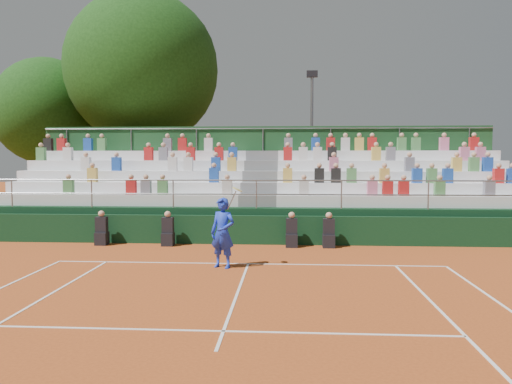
# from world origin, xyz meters

# --- Properties ---
(ground) EXTENTS (90.00, 90.00, 0.00)m
(ground) POSITION_xyz_m (0.00, 0.00, 0.00)
(ground) COLOR #B04D1D
(ground) RESTS_ON ground
(courtside_wall) EXTENTS (20.00, 0.15, 1.00)m
(courtside_wall) POSITION_xyz_m (0.00, 3.20, 0.50)
(courtside_wall) COLOR #0D311A
(courtside_wall) RESTS_ON ground
(line_officials) EXTENTS (8.16, 0.40, 1.19)m
(line_officials) POSITION_xyz_m (-1.13, 2.75, 0.48)
(line_officials) COLOR black
(line_officials) RESTS_ON ground
(grandstand) EXTENTS (20.00, 5.20, 4.40)m
(grandstand) POSITION_xyz_m (0.02, 6.44, 1.08)
(grandstand) COLOR #0D311A
(grandstand) RESTS_ON ground
(tennis_player) EXTENTS (0.94, 0.68, 2.22)m
(tennis_player) POSITION_xyz_m (-0.66, -0.50, 0.96)
(tennis_player) COLOR blue
(tennis_player) RESTS_ON ground
(tree_west) EXTENTS (5.87, 5.87, 8.49)m
(tree_west) POSITION_xyz_m (-12.23, 13.22, 5.54)
(tree_west) COLOR #342213
(tree_west) RESTS_ON ground
(tree_east) EXTENTS (8.00, 8.00, 11.64)m
(tree_east) POSITION_xyz_m (-6.57, 12.30, 7.63)
(tree_east) COLOR #342213
(tree_east) RESTS_ON ground
(floodlight_mast) EXTENTS (0.60, 0.25, 7.74)m
(floodlight_mast) POSITION_xyz_m (2.43, 13.90, 4.54)
(floodlight_mast) COLOR gray
(floodlight_mast) RESTS_ON ground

